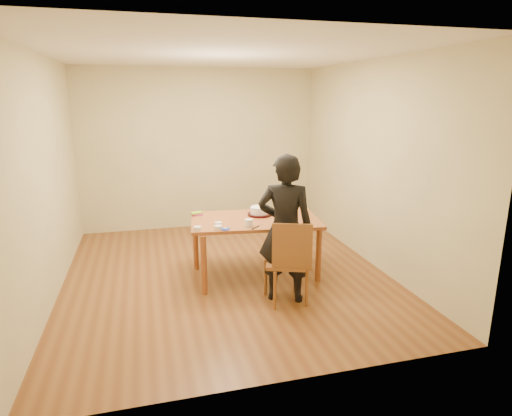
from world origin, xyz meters
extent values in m
cube|color=brown|center=(0.00, 0.00, 0.00)|extent=(4.00, 4.50, 0.00)
cube|color=silver|center=(0.00, 0.00, 2.70)|extent=(4.00, 4.50, 0.00)
cube|color=tan|center=(0.00, 2.25, 1.35)|extent=(4.00, 0.00, 2.70)
cube|color=tan|center=(-2.00, 0.00, 1.35)|extent=(0.00, 4.50, 2.70)
cube|color=tan|center=(2.00, 0.00, 1.35)|extent=(0.00, 4.50, 2.70)
cube|color=brown|center=(0.35, -0.12, 0.73)|extent=(1.67, 1.11, 0.04)
cube|color=brown|center=(0.50, -0.89, 0.45)|extent=(0.54, 0.54, 0.04)
cylinder|color=#AE0B21|center=(0.45, 0.03, 0.76)|extent=(0.31, 0.31, 0.02)
cylinder|color=white|center=(0.45, 0.03, 0.81)|extent=(0.24, 0.24, 0.08)
ellipsoid|color=white|center=(0.45, 0.03, 0.86)|extent=(0.24, 0.24, 0.03)
cylinder|color=white|center=(0.20, -0.41, 0.79)|extent=(0.10, 0.10, 0.09)
cylinder|color=#192DA7|center=(-0.09, -0.47, 0.75)|extent=(0.11, 0.11, 0.01)
ellipsoid|color=white|center=(-0.09, -0.47, 0.77)|extent=(0.04, 0.04, 0.02)
cylinder|color=white|center=(-0.17, -0.44, 0.77)|extent=(0.09, 0.09, 0.04)
cylinder|color=white|center=(-0.14, -0.29, 0.77)|extent=(0.09, 0.09, 0.04)
cylinder|color=white|center=(-0.40, -0.41, 0.77)|extent=(0.09, 0.09, 0.04)
cube|color=#EA3788|center=(-0.32, 0.22, 0.76)|extent=(0.14, 0.07, 0.02)
cube|color=green|center=(-0.33, 0.23, 0.78)|extent=(0.16, 0.11, 0.02)
cube|color=black|center=(0.26, -0.49, 0.75)|extent=(0.12, 0.12, 0.01)
imported|color=black|center=(0.50, -0.85, 0.82)|extent=(0.71, 0.60, 1.65)
camera|label=1|loc=(-0.94, -5.07, 2.21)|focal=30.00mm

